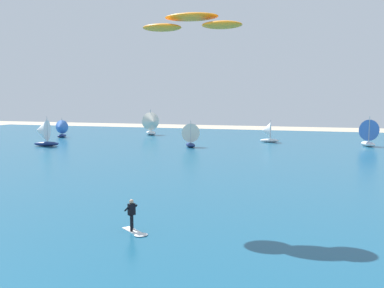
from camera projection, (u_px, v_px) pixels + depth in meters
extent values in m
cube|color=navy|center=(281.00, 157.00, 51.57)|extent=(160.00, 90.00, 0.10)
cube|color=white|center=(132.00, 230.00, 22.22)|extent=(1.40, 1.16, 0.05)
cylinder|color=black|center=(131.00, 224.00, 21.96)|extent=(0.14, 0.14, 0.80)
cylinder|color=black|center=(132.00, 221.00, 22.39)|extent=(0.14, 0.14, 0.80)
cube|color=black|center=(132.00, 209.00, 22.11)|extent=(0.39, 0.42, 0.60)
sphere|color=tan|center=(131.00, 201.00, 22.06)|extent=(0.22, 0.22, 0.22)
cylinder|color=black|center=(127.00, 209.00, 22.03)|extent=(0.46, 0.36, 0.39)
cylinder|color=black|center=(135.00, 207.00, 22.30)|extent=(0.46, 0.36, 0.39)
ellipsoid|color=white|center=(141.00, 235.00, 21.46)|extent=(0.89, 0.92, 0.08)
ellipsoid|color=orange|center=(191.00, 17.00, 24.45)|extent=(3.24, 2.07, 0.37)
ellipsoid|color=orange|center=(162.00, 28.00, 24.96)|extent=(2.41, 2.02, 0.37)
ellipsoid|color=orange|center=(222.00, 25.00, 24.05)|extent=(2.41, 2.02, 0.37)
ellipsoid|color=white|center=(269.00, 140.00, 68.85)|extent=(3.07, 1.22, 0.56)
cylinder|color=silver|center=(271.00, 129.00, 68.63)|extent=(0.09, 0.09, 3.01)
cone|color=white|center=(266.00, 130.00, 68.81)|extent=(1.47, 2.61, 2.53)
ellipsoid|color=white|center=(368.00, 144.00, 62.84)|extent=(2.54, 3.92, 0.69)
cylinder|color=silver|center=(369.00, 129.00, 62.44)|extent=(0.12, 0.12, 3.71)
cone|color=#3F72CC|center=(367.00, 130.00, 63.27)|extent=(3.49, 2.65, 3.11)
ellipsoid|color=navy|center=(47.00, 144.00, 63.05)|extent=(3.86, 2.28, 0.68)
cylinder|color=silver|center=(47.00, 129.00, 62.82)|extent=(0.11, 0.11, 3.65)
cone|color=white|center=(42.00, 130.00, 62.86)|extent=(2.43, 3.40, 3.07)
ellipsoid|color=navy|center=(190.00, 145.00, 61.99)|extent=(2.71, 3.28, 0.60)
cylinder|color=silver|center=(191.00, 132.00, 61.65)|extent=(0.10, 0.10, 3.21)
cone|color=silver|center=(189.00, 133.00, 62.34)|extent=(3.02, 2.67, 2.70)
ellipsoid|color=white|center=(151.00, 133.00, 83.43)|extent=(3.81, 4.05, 0.78)
cylinder|color=silver|center=(151.00, 120.00, 83.36)|extent=(0.13, 0.13, 4.15)
cone|color=silver|center=(152.00, 121.00, 82.55)|extent=(3.81, 3.66, 3.48)
ellipsoid|color=navy|center=(62.00, 136.00, 78.26)|extent=(1.41, 3.07, 0.55)
cylinder|color=silver|center=(62.00, 126.00, 78.22)|extent=(0.09, 0.09, 2.96)
cone|color=#3F72CC|center=(60.00, 127.00, 77.60)|extent=(2.64, 1.62, 2.48)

